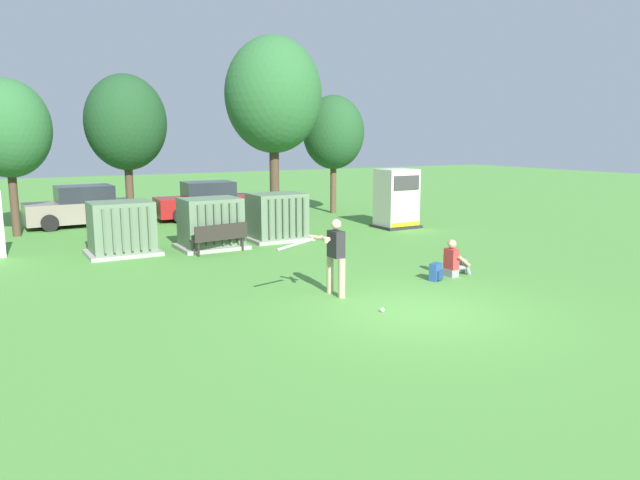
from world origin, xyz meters
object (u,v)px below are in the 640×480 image
Objects in this scene: backpack at (436,272)px; sports_ball at (382,310)px; generator_enclosure at (396,199)px; seated_spectator at (454,262)px; parked_car_leftmost at (82,207)px; transformer_mid_west at (211,224)px; transformer_mid_east at (277,217)px; batter at (334,253)px; parked_car_left_of_center at (206,202)px; park_bench at (220,236)px; transformer_west at (122,229)px.

sports_ball is at bearing -150.81° from backpack.
seated_spectator is at bearing -116.67° from generator_enclosure.
generator_enclosure is at bearing -31.60° from parked_car_leftmost.
transformer_mid_west is 7.89m from generator_enclosure.
parked_car_leftmost is (-5.38, 6.84, -0.04)m from transformer_mid_east.
parked_car_leftmost is at bearing 116.49° from seated_spectator.
batter reaches higher than transformer_mid_west.
transformer_mid_east is 7.35m from seated_spectator.
backpack is at bearing -84.88° from parked_car_left_of_center.
parked_car_left_of_center is (-0.36, 6.38, -0.04)m from transformer_mid_east.
seated_spectator is at bearing -58.63° from transformer_mid_west.
backpack reaches higher than sports_ball.
generator_enclosure is (7.86, 0.63, 0.35)m from transformer_mid_west.
transformer_mid_east is 1.21× the size of batter.
seated_spectator is 2.19× the size of backpack.
parked_car_leftmost is (-6.24, 14.16, 0.54)m from backpack.
transformer_mid_east is 23.33× the size of sports_ball.
park_bench is 4.18× the size of backpack.
transformer_mid_west is at bearing -7.31° from transformer_west.
transformer_west is 1.00× the size of transformer_mid_east.
generator_enclosure is 0.54× the size of parked_car_leftmost.
seated_spectator is 13.69m from parked_car_left_of_center.
park_bench is 7.58m from sports_ball.
transformer_mid_west is 6.91m from batter.
generator_enclosure reaches higher than transformer_mid_west.
transformer_mid_west is at bearing 93.77° from batter.
parked_car_left_of_center is at bearing 72.20° from transformer_mid_west.
park_bench is 0.43× the size of parked_car_leftmost.
transformer_mid_east is at bearing 102.63° from seated_spectator.
batter reaches higher than parked_car_left_of_center.
transformer_west and parked_car_leftmost have the same top height.
sports_ball is at bearing -154.06° from seated_spectator.
generator_enclosure is at bearing 2.74° from transformer_mid_east.
seated_spectator is at bearing -54.43° from park_bench.
backpack is (0.86, -7.32, -0.57)m from transformer_mid_east.
parked_car_leftmost is (-3.30, 14.10, -0.22)m from batter.
generator_enclosure is 8.84m from backpack.
transformer_mid_west is 1.14× the size of park_bench.
transformer_mid_east is 6.39m from parked_car_left_of_center.
parked_car_left_of_center is (1.50, 15.23, 0.71)m from sports_ball.
sports_ball is at bearing -69.17° from transformer_west.
transformer_mid_west is at bearing 87.43° from park_bench.
batter is at bearing -97.16° from parked_car_left_of_center.
sports_ball is at bearing -128.33° from generator_enclosure.
transformer_mid_east is 0.91× the size of generator_enclosure.
seated_spectator is at bearing 12.37° from backpack.
transformer_west is 9.52m from backpack.
transformer_mid_west is 7.09m from parked_car_left_of_center.
parked_car_left_of_center is (5.01, -0.46, 0.00)m from parked_car_leftmost.
sports_ball is at bearing -95.64° from parked_car_left_of_center.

